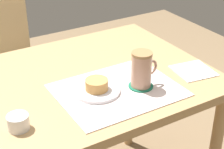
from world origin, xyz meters
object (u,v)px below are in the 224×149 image
pastry (96,85)px  coffee_mug (142,69)px  dining_table (82,98)px  pastry_plate (96,91)px  sugar_bowl (18,122)px  wooden_chair (7,66)px

pastry → coffee_mug: 0.18m
coffee_mug → dining_table: bearing=131.9°
pastry_plate → pastry: size_ratio=2.04×
dining_table → sugar_bowl: size_ratio=14.76×
pastry_plate → wooden_chair: bearing=96.2°
pastry_plate → pastry: (0.00, 0.00, 0.03)m
pastry_plate → sugar_bowl: (-0.32, -0.06, 0.02)m
dining_table → pastry_plate: size_ratio=5.99×
pastry → coffee_mug: (0.17, -0.05, 0.04)m
wooden_chair → coffee_mug: size_ratio=6.50×
dining_table → sugar_bowl: bearing=-148.5°
coffee_mug → sugar_bowl: (-0.48, -0.01, -0.05)m
pastry_plate → pastry: bearing=0.0°
dining_table → coffee_mug: size_ratio=7.51×
dining_table → sugar_bowl: (-0.32, -0.20, 0.12)m
pastry_plate → coffee_mug: coffee_mug is taller
pastry_plate → coffee_mug: bearing=-16.9°
sugar_bowl → dining_table: bearing=31.5°
dining_table → pastry_plate: 0.17m
wooden_chair → sugar_bowl: (-0.22, -0.95, 0.28)m
dining_table → pastry: 0.18m
pastry → sugar_bowl: bearing=-168.9°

